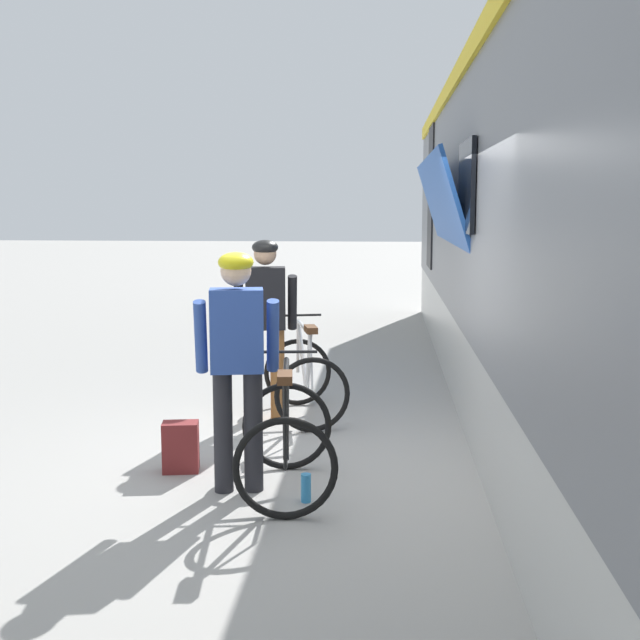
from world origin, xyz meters
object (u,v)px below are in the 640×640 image
Objects in this scene: bicycle_far_black at (286,440)px; backpack_on_platform at (181,447)px; bicycle_near_white at (305,378)px; water_bottle_near_the_bikes at (306,488)px; cyclist_near_in_dark at (266,313)px; cyclist_far_in_blue at (237,350)px.

backpack_on_platform is (-0.89, 0.40, -0.20)m from bicycle_far_black.
bicycle_near_white is 1.06× the size of bicycle_far_black.
bicycle_near_white reaches higher than water_bottle_near_the_bikes.
bicycle_far_black is at bearing 133.60° from water_bottle_near_the_bikes.
cyclist_near_in_dark is at bearing 102.32° from bicycle_far_black.
cyclist_near_in_dark is 2.17m from bicycle_far_black.
backpack_on_platform is at bearing 151.38° from water_bottle_near_the_bikes.
water_bottle_near_the_bikes is at bearing -46.40° from bicycle_far_black.
cyclist_far_in_blue reaches higher than water_bottle_near_the_bikes.
bicycle_far_black is at bearing -88.13° from bicycle_near_white.
backpack_on_platform is (-0.53, 0.38, -0.85)m from cyclist_far_in_blue.
cyclist_near_in_dark is 0.75m from bicycle_near_white.
cyclist_far_in_blue is 1.10m from water_bottle_near_the_bikes.
water_bottle_near_the_bikes is at bearing -84.18° from bicycle_near_white.
cyclist_far_in_blue reaches higher than backpack_on_platform.
backpack_on_platform is (-0.82, -1.66, -0.20)m from bicycle_near_white.
cyclist_near_in_dark is at bearing 92.46° from cyclist_far_in_blue.
bicycle_far_black is 1.00m from backpack_on_platform.
cyclist_far_in_blue reaches higher than bicycle_near_white.
cyclist_far_in_blue reaches higher than bicycle_far_black.
cyclist_far_in_blue is at bearing -44.79° from backpack_on_platform.
cyclist_near_in_dark reaches higher than backpack_on_platform.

